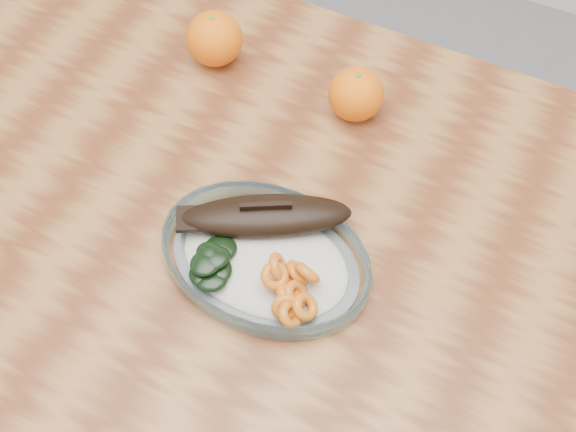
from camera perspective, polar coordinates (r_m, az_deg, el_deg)
The scene contains 5 objects.
ground at distance 1.56m, azimuth -2.72°, elevation -15.47°, with size 3.00×3.00×0.00m, color slate.
dining_table at distance 0.96m, azimuth -4.27°, elevation -3.85°, with size 1.20×0.80×0.75m.
plated_meal at distance 0.83m, azimuth -1.82°, elevation -3.11°, with size 0.46×0.46×0.08m.
orange_left at distance 1.02m, azimuth -5.84°, elevation 13.77°, with size 0.08×0.08×0.08m, color #FF6605.
orange_right at distance 0.96m, azimuth 5.40°, elevation 9.56°, with size 0.07×0.07×0.07m, color #FF6605.
Camera 1 is at (0.27, -0.38, 1.49)m, focal length 45.00 mm.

